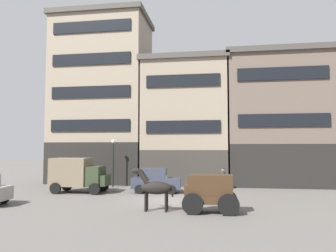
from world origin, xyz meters
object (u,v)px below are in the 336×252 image
object	(u,v)px
cargo_wagon	(209,191)
sedan_parked_curb	(156,181)
draft_horse	(155,187)
streetlamp_curbside	(113,156)
delivery_truck_near	(78,174)
fire_hydrant_curbside	(172,183)
pedestrian_officer	(223,178)

from	to	relation	value
cargo_wagon	sedan_parked_curb	size ratio (longest dim) A/B	0.77
draft_horse	streetlamp_curbside	world-z (taller)	streetlamp_curbside
delivery_truck_near	cargo_wagon	bearing A→B (deg)	-31.62
fire_hydrant_curbside	draft_horse	bearing A→B (deg)	-87.33
cargo_wagon	pedestrian_officer	world-z (taller)	cargo_wagon
delivery_truck_near	streetlamp_curbside	xyz separation A→B (m)	(1.53, 3.71, 1.25)
pedestrian_officer	fire_hydrant_curbside	size ratio (longest dim) A/B	2.16
cargo_wagon	pedestrian_officer	bearing A→B (deg)	85.23
delivery_truck_near	sedan_parked_curb	distance (m)	5.97
streetlamp_curbside	pedestrian_officer	bearing A→B (deg)	-1.11
cargo_wagon	sedan_parked_curb	distance (m)	8.37
sedan_parked_curb	fire_hydrant_curbside	bearing A→B (deg)	73.95
sedan_parked_curb	draft_horse	bearing A→B (deg)	-79.61
delivery_truck_near	fire_hydrant_curbside	distance (m)	7.83
delivery_truck_near	pedestrian_officer	world-z (taller)	delivery_truck_near
cargo_wagon	streetlamp_curbside	size ratio (longest dim) A/B	0.71
sedan_parked_curb	fire_hydrant_curbside	xyz separation A→B (m)	(0.85, 2.95, -0.49)
pedestrian_officer	streetlamp_curbside	bearing A→B (deg)	178.89
sedan_parked_curb	delivery_truck_near	bearing A→B (deg)	-170.73
pedestrian_officer	streetlamp_curbside	distance (m)	9.58
delivery_truck_near	draft_horse	bearing A→B (deg)	-40.97
cargo_wagon	streetlamp_curbside	world-z (taller)	streetlamp_curbside
cargo_wagon	streetlamp_curbside	xyz separation A→B (m)	(-8.61, 9.95, 1.52)
delivery_truck_near	fire_hydrant_curbside	bearing A→B (deg)	30.16
draft_horse	sedan_parked_curb	xyz separation A→B (m)	(-1.32, 7.20, -0.36)
cargo_wagon	draft_horse	size ratio (longest dim) A/B	1.25
draft_horse	delivery_truck_near	size ratio (longest dim) A/B	0.54
delivery_truck_near	fire_hydrant_curbside	world-z (taller)	delivery_truck_near
cargo_wagon	delivery_truck_near	distance (m)	11.91
draft_horse	streetlamp_curbside	size ratio (longest dim) A/B	0.57
pedestrian_officer	delivery_truck_near	bearing A→B (deg)	-162.15
cargo_wagon	delivery_truck_near	bearing A→B (deg)	148.38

